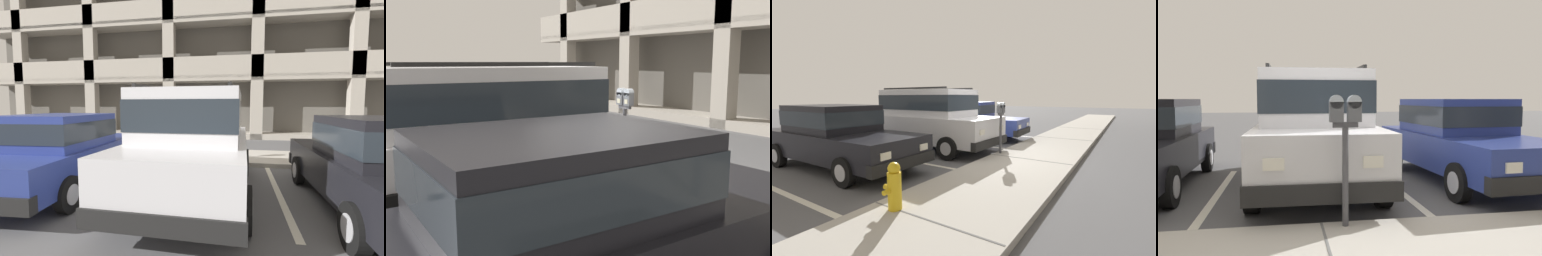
{
  "view_description": "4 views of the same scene",
  "coord_description": "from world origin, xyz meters",
  "views": [
    {
      "loc": [
        0.71,
        -7.03,
        1.71
      ],
      "look_at": [
        -0.38,
        -1.13,
        1.19
      ],
      "focal_mm": 24.0,
      "sensor_mm": 36.0,
      "label": 1
    },
    {
      "loc": [
        5.55,
        -4.35,
        2.05
      ],
      "look_at": [
        0.18,
        -0.91,
        1.05
      ],
      "focal_mm": 40.0,
      "sensor_mm": 36.0,
      "label": 2
    },
    {
      "loc": [
        6.45,
        3.42,
        1.74
      ],
      "look_at": [
        0.16,
        -0.63,
        0.83
      ],
      "focal_mm": 24.0,
      "sensor_mm": 36.0,
      "label": 3
    },
    {
      "loc": [
        0.39,
        4.4,
        1.54
      ],
      "look_at": [
        -0.48,
        -0.62,
        1.14
      ],
      "focal_mm": 35.0,
      "sensor_mm": 36.0,
      "label": 4
    }
  ],
  "objects": [
    {
      "name": "ground_plane",
      "position": [
        0.0,
        0.0,
        -0.05
      ],
      "size": [
        80.0,
        80.0,
        0.1
      ],
      "color": "#565659"
    },
    {
      "name": "silver_suv",
      "position": [
        -0.09,
        -2.19,
        1.09
      ],
      "size": [
        2.08,
        4.81,
        2.03
      ],
      "rotation": [
        0.0,
        0.0,
        -0.02
      ],
      "color": "silver",
      "rests_on": "ground_plane"
    },
    {
      "name": "red_sedan",
      "position": [
        -2.87,
        -2.26,
        0.82
      ],
      "size": [
        2.03,
        4.58,
        1.54
      ],
      "rotation": [
        0.0,
        0.0,
        0.06
      ],
      "color": "navy",
      "rests_on": "ground_plane"
    },
    {
      "name": "parking_stall_lines",
      "position": [
        1.49,
        -1.4,
        0.0
      ],
      "size": [
        12.01,
        4.8,
        0.01
      ],
      "color": "silver",
      "rests_on": "ground_plane"
    },
    {
      "name": "parking_meter_near",
      "position": [
        -0.26,
        0.35,
        1.21
      ],
      "size": [
        0.35,
        0.12,
        1.46
      ],
      "color": "#47474C",
      "rests_on": "sidewalk"
    }
  ]
}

